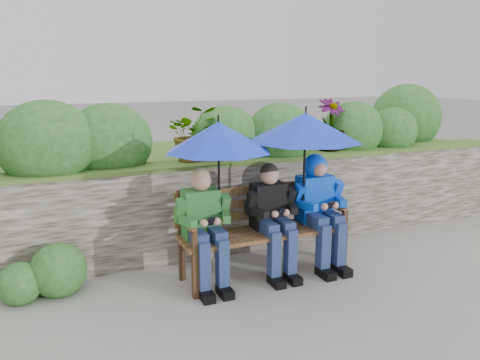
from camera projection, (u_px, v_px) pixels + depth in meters
name	position (u px, v px, depth m)	size (l,w,h in m)	color
ground	(244.00, 276.00, 4.60)	(60.00, 60.00, 0.00)	gray
garden_backdrop	(188.00, 179.00, 5.84)	(8.00, 2.85, 1.85)	#443B30
park_bench	(261.00, 224.00, 4.59)	(1.67, 0.49, 0.88)	#3B2717
boy_left	(204.00, 222.00, 4.26)	(0.50, 0.58, 1.11)	#206825
boy_middle	(273.00, 214.00, 4.53)	(0.49, 0.57, 1.10)	black
boy_right	(319.00, 201.00, 4.73)	(0.53, 0.64, 1.15)	#0A26BE
umbrella_left	(218.00, 137.00, 4.17)	(0.98, 0.98, 0.92)	#1330E3
umbrella_right	(305.00, 127.00, 4.47)	(1.10, 1.10, 0.95)	#1330E3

